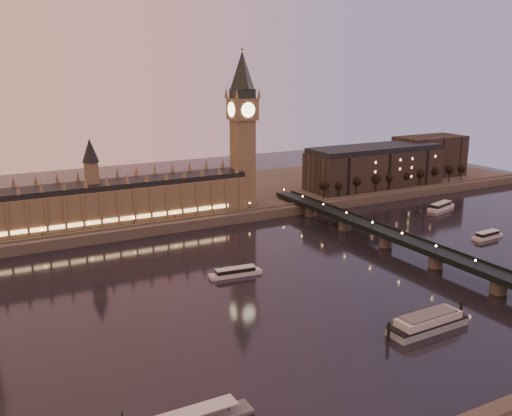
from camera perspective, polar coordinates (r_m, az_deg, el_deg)
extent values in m
plane|color=black|center=(265.00, 0.21, -7.96)|extent=(700.00, 700.00, 0.00)
cube|color=#423D35|center=(419.36, -6.96, 0.79)|extent=(560.00, 130.00, 6.00)
cube|color=brown|center=(355.10, -14.95, 0.24)|extent=(180.00, 26.00, 22.00)
cube|color=black|center=(352.35, -15.08, 2.23)|extent=(180.00, 22.00, 3.20)
cube|color=#FFCC7F|center=(343.86, -14.35, -1.21)|extent=(153.00, 0.25, 2.20)
cube|color=brown|center=(383.05, -1.33, 4.49)|extent=(13.00, 13.00, 58.00)
cube|color=brown|center=(378.54, -1.36, 9.86)|extent=(16.00, 16.00, 14.00)
cylinder|color=#FFEAA5|center=(371.29, -0.78, 9.78)|extent=(9.60, 0.35, 9.60)
cylinder|color=#FFEAA5|center=(374.92, -2.49, 9.81)|extent=(0.35, 9.60, 9.60)
cube|color=black|center=(377.89, -1.37, 11.38)|extent=(13.00, 13.00, 6.00)
cone|color=black|center=(377.41, -1.38, 13.65)|extent=(17.68, 17.68, 24.00)
sphere|color=gold|center=(377.47, -1.40, 15.62)|extent=(2.00, 2.00, 2.00)
cube|color=black|center=(314.13, 15.15, -3.31)|extent=(13.00, 260.00, 2.00)
cube|color=black|center=(309.53, 14.32, -3.23)|extent=(0.60, 260.00, 1.00)
cube|color=black|center=(317.93, 16.00, -2.87)|extent=(0.60, 260.00, 1.00)
cube|color=black|center=(455.29, 11.71, 3.86)|extent=(110.00, 36.00, 28.00)
cube|color=black|center=(452.73, 11.81, 5.85)|extent=(108.00, 34.00, 4.00)
cube|color=black|center=(510.43, 16.94, 4.99)|extent=(60.00, 30.00, 34.00)
cylinder|color=black|center=(406.67, 6.65, 1.47)|extent=(0.70, 0.70, 9.26)
sphere|color=black|center=(405.63, 6.67, 2.14)|extent=(6.17, 6.17, 6.17)
cylinder|color=black|center=(415.50, 8.40, 1.69)|extent=(0.70, 0.70, 9.26)
sphere|color=black|center=(414.47, 8.42, 2.34)|extent=(6.17, 6.17, 6.17)
cylinder|color=black|center=(424.70, 10.07, 1.90)|extent=(0.70, 0.70, 9.26)
sphere|color=black|center=(423.70, 10.10, 2.54)|extent=(6.17, 6.17, 6.17)
cylinder|color=black|center=(434.25, 11.67, 2.10)|extent=(0.70, 0.70, 9.26)
sphere|color=black|center=(433.27, 11.70, 2.72)|extent=(6.17, 6.17, 6.17)
cylinder|color=black|center=(444.12, 13.19, 2.28)|extent=(0.70, 0.70, 9.26)
sphere|color=black|center=(443.17, 13.23, 2.90)|extent=(6.17, 6.17, 6.17)
cylinder|color=black|center=(454.31, 14.66, 2.46)|extent=(0.70, 0.70, 9.26)
sphere|color=black|center=(453.37, 14.69, 3.06)|extent=(6.17, 6.17, 6.17)
cylinder|color=black|center=(464.78, 16.05, 2.63)|extent=(0.70, 0.70, 9.26)
sphere|color=black|center=(463.87, 16.09, 3.21)|extent=(6.17, 6.17, 6.17)
cylinder|color=black|center=(475.52, 17.39, 2.79)|extent=(0.70, 0.70, 9.26)
sphere|color=black|center=(474.63, 17.43, 3.36)|extent=(6.17, 6.17, 6.17)
cylinder|color=black|center=(486.50, 18.66, 2.94)|extent=(0.70, 0.70, 9.26)
sphere|color=black|center=(485.63, 18.71, 3.50)|extent=(6.17, 6.17, 6.17)
cylinder|color=black|center=(497.73, 19.88, 3.08)|extent=(0.70, 0.70, 9.26)
sphere|color=black|center=(496.87, 19.93, 3.63)|extent=(6.17, 6.17, 6.17)
cube|color=silver|center=(278.83, -2.06, -6.60)|extent=(26.54, 8.33, 1.91)
cube|color=black|center=(278.16, -2.07, -6.23)|extent=(19.68, 6.61, 1.91)
cube|color=silver|center=(277.76, -2.07, -6.01)|extent=(20.23, 6.89, 0.35)
cube|color=silver|center=(422.79, 18.00, 0.03)|extent=(27.62, 14.19, 2.27)
cube|color=black|center=(422.26, 18.03, 0.33)|extent=(20.59, 11.01, 2.27)
cube|color=silver|center=(421.95, 18.04, 0.51)|extent=(21.18, 11.42, 0.41)
cube|color=silver|center=(362.95, 22.13, -2.67)|extent=(21.77, 7.31, 1.96)
cube|color=black|center=(362.42, 22.16, -2.37)|extent=(16.14, 5.87, 1.96)
cube|color=silver|center=(362.11, 22.18, -2.20)|extent=(16.59, 6.13, 0.36)
cube|color=#8298A6|center=(235.10, 16.80, -11.27)|extent=(35.21, 11.13, 2.83)
cube|color=black|center=(234.39, 16.83, -10.89)|extent=(35.21, 11.13, 0.54)
cube|color=silver|center=(233.70, 16.86, -10.52)|extent=(28.64, 9.79, 2.83)
cube|color=#595B5E|center=(232.96, 16.89, -10.12)|extent=(24.24, 8.54, 0.76)
cylinder|color=black|center=(221.86, 13.12, -11.96)|extent=(1.20, 1.20, 7.41)
cylinder|color=black|center=(248.57, 19.80, -9.50)|extent=(1.20, 1.20, 7.41)
cube|color=silver|center=(171.84, -7.44, -19.82)|extent=(33.28, 5.87, 0.29)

